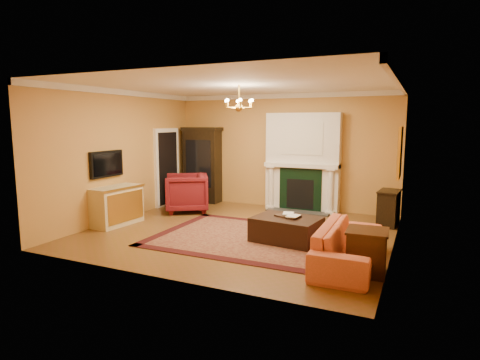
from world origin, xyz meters
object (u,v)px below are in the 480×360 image
Objects in this scene: china_cabinet at (202,166)px; leather_ottoman at (287,229)px; wingback_armchair at (187,191)px; console_table at (389,209)px; pedestal_table at (194,191)px; coral_sofa at (349,238)px; end_table at (367,253)px; commode at (116,206)px.

leather_ottoman is at bearing -39.49° from china_cabinet.
wingback_armchair reaches higher than console_table.
console_table is at bearing 2.90° from pedestal_table.
pedestal_table is 0.36× the size of coral_sofa.
wingback_armchair is at bearing -79.02° from china_cabinet.
china_cabinet is 1.67× the size of leather_ottoman.
end_table is at bearing -133.62° from coral_sofa.
commode is at bearing -150.47° from console_table.
coral_sofa is 0.44m from end_table.
leather_ottoman is (3.17, -1.84, -0.21)m from pedestal_table.
console_table is at bearing -8.50° from coral_sofa.
commode is (-0.70, -1.79, -0.10)m from wingback_armchair.
leather_ottoman is (-1.61, 1.07, -0.08)m from end_table.
pedestal_table reaches higher than leather_ottoman.
wingback_armchair reaches higher than end_table.
pedestal_table is 2.29m from commode.
end_table is (5.02, -3.80, -0.69)m from china_cabinet.
coral_sofa is at bearing -30.42° from pedestal_table.
wingback_armchair is 1.36× the size of pedestal_table.
wingback_armchair is (0.27, -1.29, -0.49)m from china_cabinet.
commode is at bearing -167.75° from leather_ottoman.
pedestal_table is 1.03× the size of console_table.
console_table is at bearing 88.91° from end_table.
pedestal_table is at bearing 148.66° from end_table.
commode is at bearing 172.52° from end_table.
commode is 1.52× the size of console_table.
console_table is 0.62× the size of leather_ottoman.
wingback_armchair is 4.96m from coral_sofa.
commode is at bearing -98.76° from china_cabinet.
leather_ottoman is (-1.29, 0.78, -0.18)m from coral_sofa.
china_cabinet is at bearing 105.28° from pedestal_table.
console_table is at bearing 58.35° from leather_ottoman.
china_cabinet is 1.41m from wingback_armchair.
coral_sofa is at bearing -91.78° from console_table.
end_table is (4.77, -2.91, -0.13)m from pedestal_table.
commode is at bearing -53.13° from wingback_armchair.
console_table is (0.37, 2.86, -0.05)m from coral_sofa.
china_cabinet is at bearing 142.86° from end_table.
coral_sofa reaches higher than leather_ottoman.
pedestal_table is 1.21× the size of end_table.
pedestal_table is at bearing 58.54° from coral_sofa.
coral_sofa is 2.89× the size of console_table.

